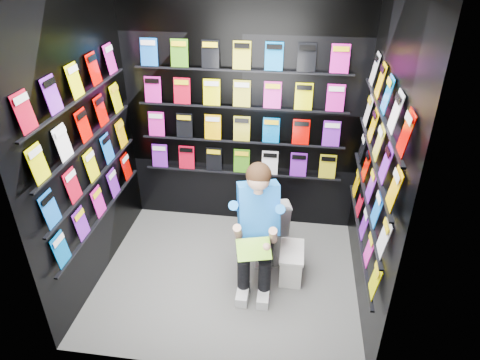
# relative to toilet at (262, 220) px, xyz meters

# --- Properties ---
(floor) EXTENTS (2.40, 2.40, 0.00)m
(floor) POSITION_rel_toilet_xyz_m (-0.27, -0.47, -0.37)
(floor) COLOR #5A5A58
(floor) RESTS_ON ground
(wall_back) EXTENTS (2.40, 0.04, 2.60)m
(wall_back) POSITION_rel_toilet_xyz_m (-0.27, 0.53, 0.93)
(wall_back) COLOR black
(wall_back) RESTS_ON floor
(wall_front) EXTENTS (2.40, 0.04, 2.60)m
(wall_front) POSITION_rel_toilet_xyz_m (-0.27, -1.47, 0.93)
(wall_front) COLOR black
(wall_front) RESTS_ON floor
(wall_left) EXTENTS (0.04, 2.00, 2.60)m
(wall_left) POSITION_rel_toilet_xyz_m (-1.47, -0.47, 0.93)
(wall_left) COLOR black
(wall_left) RESTS_ON floor
(wall_right) EXTENTS (0.04, 2.00, 2.60)m
(wall_right) POSITION_rel_toilet_xyz_m (0.93, -0.47, 0.93)
(wall_right) COLOR black
(wall_right) RESTS_ON floor
(comics_back) EXTENTS (2.10, 0.06, 1.37)m
(comics_back) POSITION_rel_toilet_xyz_m (-0.27, 0.50, 0.94)
(comics_back) COLOR #CE0500
(comics_back) RESTS_ON wall_back
(comics_left) EXTENTS (0.06, 1.70, 1.37)m
(comics_left) POSITION_rel_toilet_xyz_m (-1.44, -0.47, 0.94)
(comics_left) COLOR #CE0500
(comics_left) RESTS_ON wall_left
(comics_right) EXTENTS (0.06, 1.70, 1.37)m
(comics_right) POSITION_rel_toilet_xyz_m (0.90, -0.47, 0.94)
(comics_right) COLOR #CE0500
(comics_right) RESTS_ON wall_right
(toilet) EXTENTS (0.60, 0.83, 0.73)m
(toilet) POSITION_rel_toilet_xyz_m (0.00, 0.00, 0.00)
(toilet) COLOR white
(toilet) RESTS_ON floor
(longbox) EXTENTS (0.20, 0.37, 0.27)m
(longbox) POSITION_rel_toilet_xyz_m (0.32, -0.36, -0.23)
(longbox) COLOR silver
(longbox) RESTS_ON floor
(longbox_lid) EXTENTS (0.22, 0.38, 0.03)m
(longbox_lid) POSITION_rel_toilet_xyz_m (0.32, -0.36, -0.08)
(longbox_lid) COLOR silver
(longbox_lid) RESTS_ON longbox
(reader) EXTENTS (0.65, 0.81, 1.30)m
(reader) POSITION_rel_toilet_xyz_m (0.00, -0.38, 0.38)
(reader) COLOR blue
(reader) RESTS_ON toilet
(held_comic) EXTENTS (0.32, 0.24, 0.12)m
(held_comic) POSITION_rel_toilet_xyz_m (0.00, -0.73, 0.21)
(held_comic) COLOR #1C9344
(held_comic) RESTS_ON reader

